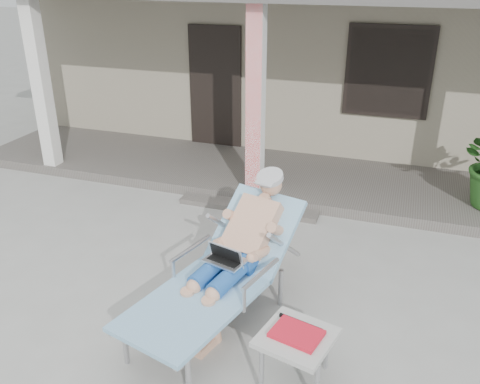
% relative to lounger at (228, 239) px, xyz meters
% --- Properties ---
extents(ground, '(60.00, 60.00, 0.00)m').
position_rel_lounger_xyz_m(ground, '(-0.54, 0.45, -0.86)').
color(ground, '#9E9E99').
rests_on(ground, ground).
extents(house, '(10.40, 5.40, 3.30)m').
position_rel_lounger_xyz_m(house, '(-0.54, 6.95, 0.81)').
color(house, gray).
rests_on(house, ground).
extents(porch_deck, '(10.00, 2.00, 0.15)m').
position_rel_lounger_xyz_m(porch_deck, '(-0.54, 3.45, -0.78)').
color(porch_deck, '#605B56').
rests_on(porch_deck, ground).
extents(porch_step, '(2.00, 0.30, 0.07)m').
position_rel_lounger_xyz_m(porch_step, '(-0.54, 2.30, -0.82)').
color(porch_step, '#605B56').
rests_on(porch_step, ground).
extents(lounger, '(1.31, 2.21, 1.39)m').
position_rel_lounger_xyz_m(lounger, '(0.00, 0.00, 0.00)').
color(lounger, '#B7B7BC').
rests_on(lounger, ground).
extents(side_table, '(0.68, 0.68, 0.50)m').
position_rel_lounger_xyz_m(side_table, '(0.82, -0.65, -0.43)').
color(side_table, '#ADADA8').
rests_on(side_table, ground).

